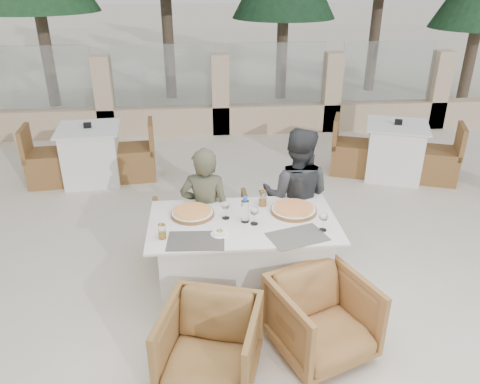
{
  "coord_description": "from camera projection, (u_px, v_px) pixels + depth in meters",
  "views": [
    {
      "loc": [
        -0.39,
        -3.37,
        2.71
      ],
      "look_at": [
        -0.05,
        0.39,
        0.9
      ],
      "focal_mm": 35.0,
      "sensor_mm": 36.0,
      "label": 1
    }
  ],
  "objects": [
    {
      "name": "pizza_right",
      "position": [
        293.0,
        209.0,
        4.11
      ],
      "size": [
        0.48,
        0.48,
        0.05
      ],
      "primitive_type": "cylinder",
      "rotation": [
        0.0,
        0.0,
        -0.21
      ],
      "color": "#E34B1E",
      "rests_on": "dining_table"
    },
    {
      "name": "water_bottle",
      "position": [
        245.0,
        209.0,
        3.92
      ],
      "size": [
        0.07,
        0.07,
        0.23
      ],
      "primitive_type": "cylinder",
      "rotation": [
        0.0,
        0.0,
        -0.05
      ],
      "color": "silver",
      "rests_on": "dining_table"
    },
    {
      "name": "olive_dish",
      "position": [
        220.0,
        232.0,
        3.76
      ],
      "size": [
        0.12,
        0.12,
        0.04
      ],
      "primitive_type": null,
      "rotation": [
        0.0,
        0.0,
        -0.07
      ],
      "color": "white",
      "rests_on": "dining_table"
    },
    {
      "name": "diner_right",
      "position": [
        296.0,
        197.0,
        4.55
      ],
      "size": [
        0.82,
        0.73,
        1.4
      ],
      "primitive_type": "imported",
      "rotation": [
        0.0,
        0.0,
        2.81
      ],
      "color": "#343639",
      "rests_on": "ground"
    },
    {
      "name": "dining_table",
      "position": [
        243.0,
        259.0,
        4.14
      ],
      "size": [
        1.6,
        0.9,
        0.77
      ],
      "primitive_type": null,
      "color": "silver",
      "rests_on": "ground"
    },
    {
      "name": "beer_glass_right",
      "position": [
        263.0,
        198.0,
        4.2
      ],
      "size": [
        0.09,
        0.09,
        0.14
      ],
      "primitive_type": "cylinder",
      "rotation": [
        0.0,
        0.0,
        -0.24
      ],
      "color": "orange",
      "rests_on": "dining_table"
    },
    {
      "name": "beer_glass_left",
      "position": [
        162.0,
        231.0,
        3.69
      ],
      "size": [
        0.07,
        0.07,
        0.12
      ],
      "primitive_type": "cylinder",
      "rotation": [
        0.0,
        0.0,
        0.1
      ],
      "color": "gold",
      "rests_on": "dining_table"
    },
    {
      "name": "wine_glass_near",
      "position": [
        254.0,
        214.0,
        3.89
      ],
      "size": [
        0.09,
        0.09,
        0.18
      ],
      "primitive_type": null,
      "rotation": [
        0.0,
        0.0,
        0.17
      ],
      "color": "white",
      "rests_on": "dining_table"
    },
    {
      "name": "armchair_far_right",
      "position": [
        276.0,
        224.0,
        4.85
      ],
      "size": [
        0.68,
        0.7,
        0.62
      ],
      "primitive_type": "imported",
      "rotation": [
        0.0,
        0.0,
        3.17
      ],
      "color": "olive",
      "rests_on": "ground"
    },
    {
      "name": "diner_left",
      "position": [
        206.0,
        213.0,
        4.38
      ],
      "size": [
        0.52,
        0.38,
        1.29
      ],
      "primitive_type": "imported",
      "rotation": [
        0.0,
        0.0,
        2.97
      ],
      "color": "#4B4B36",
      "rests_on": "ground"
    },
    {
      "name": "bg_table_b",
      "position": [
        394.0,
        151.0,
        6.59
      ],
      "size": [
        1.82,
        1.33,
        0.77
      ],
      "primitive_type": null,
      "rotation": [
        0.0,
        0.0,
        -0.35
      ],
      "color": "white",
      "rests_on": "ground"
    },
    {
      "name": "ground",
      "position": [
        250.0,
        300.0,
        4.23
      ],
      "size": [
        80.0,
        80.0,
        0.0
      ],
      "primitive_type": "plane",
      "color": "beige",
      "rests_on": "ground"
    },
    {
      "name": "placemat_near_left",
      "position": [
        196.0,
        241.0,
        3.68
      ],
      "size": [
        0.47,
        0.33,
        0.0
      ],
      "primitive_type": "cube",
      "rotation": [
        0.0,
        0.0,
        -0.06
      ],
      "color": "#4F4B44",
      "rests_on": "dining_table"
    },
    {
      "name": "armchair_far_left",
      "position": [
        195.0,
        234.0,
        4.64
      ],
      "size": [
        0.84,
        0.86,
        0.66
      ],
      "primitive_type": "imported",
      "rotation": [
        0.0,
        0.0,
        3.35
      ],
      "color": "brown",
      "rests_on": "ground"
    },
    {
      "name": "perimeter_wall_far",
      "position": [
        220.0,
        89.0,
        8.19
      ],
      "size": [
        10.0,
        0.34,
        1.6
      ],
      "primitive_type": null,
      "color": "beige",
      "rests_on": "ground"
    },
    {
      "name": "bg_table_a",
      "position": [
        92.0,
        154.0,
        6.47
      ],
      "size": [
        1.71,
        0.96,
        0.77
      ],
      "primitive_type": null,
      "rotation": [
        0.0,
        0.0,
        0.09
      ],
      "color": "white",
      "rests_on": "ground"
    },
    {
      "name": "armchair_near_left",
      "position": [
        210.0,
        346.0,
        3.29
      ],
      "size": [
        0.82,
        0.84,
        0.62
      ],
      "primitive_type": "imported",
      "rotation": [
        0.0,
        0.0,
        -0.29
      ],
      "color": "olive",
      "rests_on": "ground"
    },
    {
      "name": "pizza_left",
      "position": [
        193.0,
        213.0,
        4.06
      ],
      "size": [
        0.44,
        0.44,
        0.05
      ],
      "primitive_type": "cylinder",
      "rotation": [
        0.0,
        0.0,
        0.2
      ],
      "color": "orange",
      "rests_on": "dining_table"
    },
    {
      "name": "placemat_near_right",
      "position": [
        297.0,
        237.0,
        3.74
      ],
      "size": [
        0.52,
        0.42,
        0.0
      ],
      "primitive_type": "cube",
      "rotation": [
        0.0,
        0.0,
        0.3
      ],
      "color": "#605A52",
      "rests_on": "dining_table"
    },
    {
      "name": "armchair_near_right",
      "position": [
        322.0,
        318.0,
        3.54
      ],
      "size": [
        0.89,
        0.9,
        0.64
      ],
      "primitive_type": "imported",
      "rotation": [
        0.0,
        0.0,
        0.37
      ],
      "color": "#9A6938",
      "rests_on": "ground"
    },
    {
      "name": "wine_glass_corner",
      "position": [
        323.0,
        220.0,
        3.79
      ],
      "size": [
        0.08,
        0.08,
        0.18
      ],
      "primitive_type": null,
      "rotation": [
        0.0,
        0.0,
        0.1
      ],
      "color": "white",
      "rests_on": "dining_table"
    },
    {
      "name": "sand_patch",
      "position": [
        207.0,
        52.0,
        16.8
      ],
      "size": [
        30.0,
        16.0,
        0.01
      ],
      "primitive_type": "cube",
      "color": "beige",
      "rests_on": "ground"
    },
    {
      "name": "wine_glass_centre",
      "position": [
        226.0,
        209.0,
        3.98
      ],
      "size": [
        0.1,
        0.1,
        0.18
      ],
      "primitive_type": null,
      "rotation": [
        0.0,
        0.0,
        -0.41
      ],
      "color": "silver",
      "rests_on": "dining_table"
    }
  ]
}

